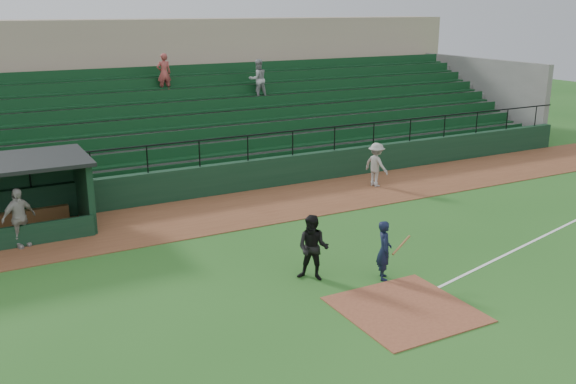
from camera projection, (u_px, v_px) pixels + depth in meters
name	position (u px, v px, depth m)	size (l,w,h in m)	color
ground	(381.00, 294.00, 15.99)	(90.00, 90.00, 0.00)	#255A1D
warning_track	(249.00, 208.00, 22.75)	(40.00, 4.00, 0.03)	brown
home_plate_dirt	(406.00, 309.00, 15.14)	(3.00, 3.00, 0.03)	brown
foul_line	(558.00, 229.00, 20.62)	(18.00, 0.09, 0.01)	white
stadium_structure	(172.00, 112.00, 29.26)	(38.00, 13.08, 6.40)	black
batter_at_plate	(384.00, 250.00, 16.67)	(1.10, 0.72, 1.62)	black
umpire	(313.00, 248.00, 16.60)	(0.87, 0.68, 1.79)	black
runner	(376.00, 165.00, 25.27)	(1.14, 0.66, 1.77)	#9C9792
dugout_player_a	(19.00, 218.00, 18.80)	(1.07, 0.45, 1.83)	#ACA6A1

